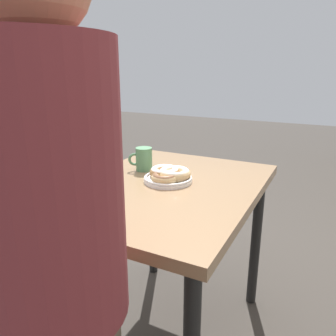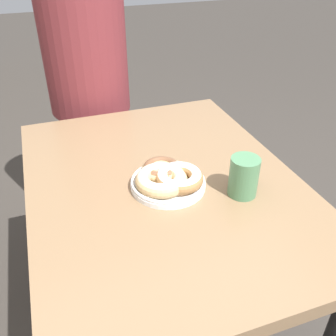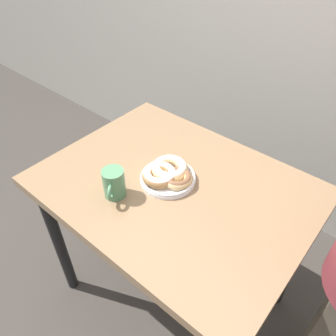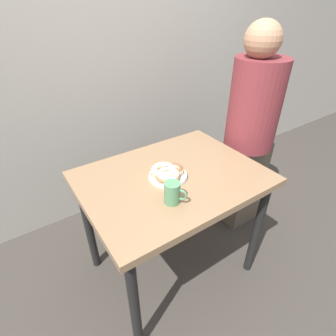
# 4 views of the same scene
# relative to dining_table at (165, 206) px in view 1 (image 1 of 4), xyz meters

# --- Properties ---
(ground_plane) EXTENTS (14.00, 14.00, 0.00)m
(ground_plane) POSITION_rel_dining_table_xyz_m (0.00, -0.21, -0.67)
(ground_plane) COLOR #38332D
(dining_table) EXTENTS (0.97, 0.73, 0.77)m
(dining_table) POSITION_rel_dining_table_xyz_m (0.00, 0.00, 0.00)
(dining_table) COLOR #846647
(dining_table) RESTS_ON ground_plane
(donut_plate) EXTENTS (0.21, 0.23, 0.06)m
(donut_plate) POSITION_rel_dining_table_xyz_m (-0.03, -0.00, 0.13)
(donut_plate) COLOR white
(donut_plate) RESTS_ON dining_table
(coffee_mug) EXTENTS (0.08, 0.10, 0.11)m
(coffee_mug) POSITION_rel_dining_table_xyz_m (-0.12, -0.18, 0.15)
(coffee_mug) COLOR #4C7F56
(coffee_mug) RESTS_ON dining_table
(person_figure) EXTENTS (0.35, 0.33, 1.48)m
(person_figure) POSITION_rel_dining_table_xyz_m (0.71, 0.09, 0.13)
(person_figure) COLOR brown
(person_figure) RESTS_ON ground_plane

